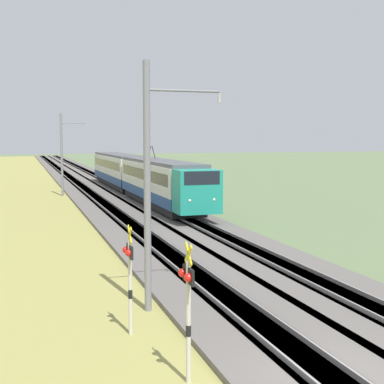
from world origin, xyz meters
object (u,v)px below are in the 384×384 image
catenary_mast_near (149,185)px  catenary_mast_mid (62,154)px  passenger_train (136,173)px  crossing_signal_near (188,301)px  crossing_signal_aux (130,271)px

catenary_mast_near → catenary_mast_mid: catenary_mast_mid is taller
catenary_mast_near → passenger_train: bearing=-11.0°
passenger_train → crossing_signal_near: bearing=-10.1°
crossing_signal_near → catenary_mast_near: (5.26, -0.37, 2.13)m
passenger_train → catenary_mast_mid: catenary_mast_mid is taller
crossing_signal_aux → catenary_mast_mid: size_ratio=0.40×
crossing_signal_near → catenary_mast_near: catenary_mast_near is taller
crossing_signal_near → catenary_mast_mid: (41.90, -0.37, 2.15)m
passenger_train → crossing_signal_near: 39.69m
crossing_signal_near → catenary_mast_mid: size_ratio=0.41×
crossing_signal_aux → catenary_mast_mid: bearing=-91.5°
passenger_train → catenary_mast_mid: (2.82, 6.59, 1.81)m
crossing_signal_near → crossing_signal_aux: (3.36, 0.66, -0.07)m
catenary_mast_mid → crossing_signal_near: bearing=179.5°
catenary_mast_near → catenary_mast_mid: 36.64m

